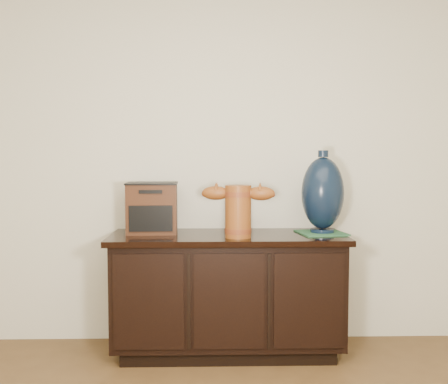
{
  "coord_description": "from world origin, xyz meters",
  "views": [
    {
      "loc": [
        -0.1,
        -1.01,
        1.25
      ],
      "look_at": [
        -0.02,
        2.18,
        1.02
      ],
      "focal_mm": 42.0,
      "sensor_mm": 36.0,
      "label": 1
    }
  ],
  "objects_px": {
    "terracotta_vessel": "(238,208)",
    "lamp_base": "(323,193)",
    "sideboard": "(228,292)",
    "tv_radio": "(152,208)",
    "spray_can": "(245,218)"
  },
  "relations": [
    {
      "from": "tv_radio",
      "to": "sideboard",
      "type": "bearing_deg",
      "value": -11.55
    },
    {
      "from": "tv_radio",
      "to": "lamp_base",
      "type": "relative_size",
      "value": 0.64
    },
    {
      "from": "sideboard",
      "to": "lamp_base",
      "type": "distance_m",
      "value": 0.86
    },
    {
      "from": "tv_radio",
      "to": "spray_can",
      "type": "xyz_separation_m",
      "value": [
        0.6,
        0.06,
        -0.07
      ]
    },
    {
      "from": "lamp_base",
      "to": "spray_can",
      "type": "distance_m",
      "value": 0.52
    },
    {
      "from": "terracotta_vessel",
      "to": "tv_radio",
      "type": "xyz_separation_m",
      "value": [
        -0.53,
        0.2,
        -0.02
      ]
    },
    {
      "from": "sideboard",
      "to": "tv_radio",
      "type": "xyz_separation_m",
      "value": [
        -0.48,
        0.08,
        0.53
      ]
    },
    {
      "from": "tv_radio",
      "to": "spray_can",
      "type": "relative_size",
      "value": 1.82
    },
    {
      "from": "sideboard",
      "to": "tv_radio",
      "type": "height_order",
      "value": "tv_radio"
    },
    {
      "from": "terracotta_vessel",
      "to": "lamp_base",
      "type": "distance_m",
      "value": 0.56
    },
    {
      "from": "lamp_base",
      "to": "spray_can",
      "type": "relative_size",
      "value": 2.85
    },
    {
      "from": "sideboard",
      "to": "lamp_base",
      "type": "bearing_deg",
      "value": 2.46
    },
    {
      "from": "sideboard",
      "to": "spray_can",
      "type": "height_order",
      "value": "spray_can"
    },
    {
      "from": "tv_radio",
      "to": "lamp_base",
      "type": "distance_m",
      "value": 1.08
    },
    {
      "from": "terracotta_vessel",
      "to": "tv_radio",
      "type": "distance_m",
      "value": 0.57
    }
  ]
}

